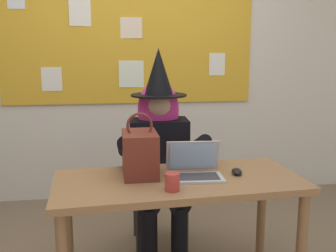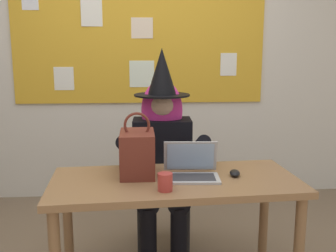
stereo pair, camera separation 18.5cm
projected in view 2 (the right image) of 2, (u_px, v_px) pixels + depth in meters
wall_back_bulletin at (140, 46)px, 3.79m from camera, size 6.57×1.91×2.98m
desk_main at (175, 194)px, 2.28m from camera, size 1.46×0.72×0.72m
chair_at_desk at (162, 178)px, 2.97m from camera, size 0.42×0.42×0.89m
person_costumed at (162, 144)px, 2.80m from camera, size 0.61×0.67×1.47m
laptop at (191, 169)px, 2.29m from camera, size 0.33×0.27×0.20m
computer_mouse at (235, 173)px, 2.32m from camera, size 0.08×0.11×0.03m
handbag at (137, 153)px, 2.32m from camera, size 0.20×0.30×0.38m
coffee_mug at (165, 182)px, 2.06m from camera, size 0.08×0.08×0.09m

